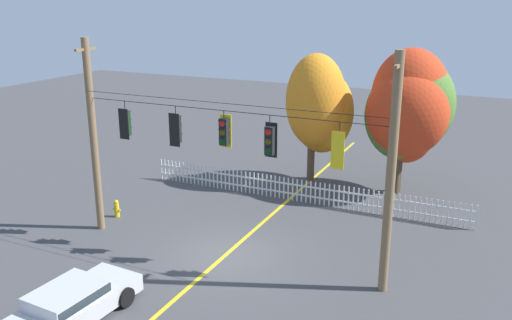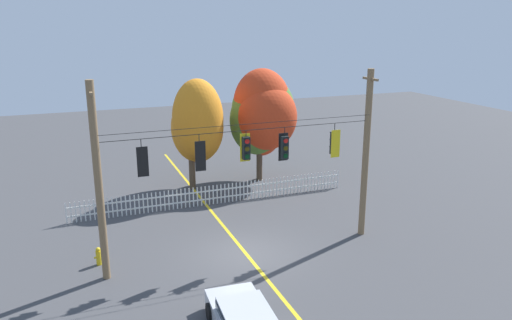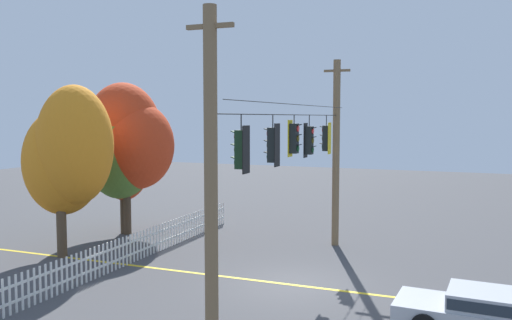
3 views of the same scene
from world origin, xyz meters
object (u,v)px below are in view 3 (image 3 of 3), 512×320
object	(u,v)px
traffic_signal_westbound_side	(273,145)
traffic_signal_northbound_secondary	(326,138)
traffic_signal_southbound_primary	(294,138)
autumn_maple_mid	(129,142)
traffic_signal_northbound_primary	(242,149)
traffic_signal_eastbound_side	(309,140)
autumn_maple_near_fence	(69,154)
parked_car	(488,313)
autumn_oak_far_east	(122,142)

from	to	relation	value
traffic_signal_westbound_side	traffic_signal_northbound_secondary	distance (m)	6.12
traffic_signal_westbound_side	traffic_signal_southbound_primary	distance (m)	1.98
autumn_maple_mid	traffic_signal_northbound_primary	bearing A→B (deg)	-132.95
traffic_signal_eastbound_side	traffic_signal_southbound_primary	bearing A→B (deg)	-179.99
autumn_maple_near_fence	traffic_signal_northbound_primary	bearing A→B (deg)	-116.33
parked_car	autumn_oak_far_east	bearing A→B (deg)	66.66
traffic_signal_northbound_primary	autumn_maple_near_fence	xyz separation A→B (m)	(4.61, 9.31, -0.64)
autumn_maple_near_fence	autumn_oak_far_east	xyz separation A→B (m)	(4.26, 0.61, 0.27)
autumn_maple_mid	autumn_oak_far_east	bearing A→B (deg)	95.97
traffic_signal_northbound_secondary	traffic_signal_southbound_primary	bearing A→B (deg)	179.73
traffic_signal_northbound_secondary	autumn_oak_far_east	bearing A→B (deg)	87.22
autumn_maple_near_fence	autumn_maple_mid	xyz separation A→B (m)	(4.30, 0.26, 0.29)
traffic_signal_westbound_side	traffic_signal_northbound_secondary	world-z (taller)	same
traffic_signal_northbound_primary	autumn_oak_far_east	distance (m)	13.31
traffic_signal_westbound_side	autumn_oak_far_east	distance (m)	11.92
traffic_signal_northbound_primary	traffic_signal_northbound_secondary	distance (m)	8.38
traffic_signal_southbound_primary	traffic_signal_northbound_secondary	distance (m)	4.14
autumn_maple_near_fence	traffic_signal_northbound_secondary	bearing A→B (deg)	-67.91
traffic_signal_northbound_secondary	parked_car	distance (m)	9.39
traffic_signal_westbound_side	autumn_maple_near_fence	bearing A→B (deg)	75.89
traffic_signal_northbound_primary	autumn_maple_near_fence	distance (m)	10.40
traffic_signal_eastbound_side	autumn_maple_mid	distance (m)	9.99
traffic_signal_westbound_side	traffic_signal_eastbound_side	bearing A→B (deg)	0.30
autumn_maple_near_fence	parked_car	world-z (taller)	autumn_maple_near_fence
traffic_signal_northbound_primary	traffic_signal_westbound_side	world-z (taller)	same
autumn_maple_near_fence	traffic_signal_southbound_primary	bearing A→B (deg)	-92.23
traffic_signal_northbound_primary	autumn_maple_near_fence	bearing A→B (deg)	63.67
traffic_signal_southbound_primary	autumn_maple_near_fence	xyz separation A→B (m)	(0.36, 9.29, -0.75)
traffic_signal_southbound_primary	autumn_maple_near_fence	distance (m)	9.33
autumn_oak_far_east	traffic_signal_westbound_side	bearing A→B (deg)	-123.63
traffic_signal_northbound_primary	parked_car	bearing A→B (deg)	-69.74
traffic_signal_northbound_secondary	traffic_signal_northbound_primary	bearing A→B (deg)	180.00
traffic_signal_eastbound_side	autumn_oak_far_east	bearing A→B (deg)	73.76
parked_car	traffic_signal_northbound_primary	bearing A→B (deg)	110.26
traffic_signal_eastbound_side	autumn_maple_near_fence	size ratio (longest dim) A/B	0.22
traffic_signal_northbound_secondary	parked_car	xyz separation A→B (m)	(-6.27, -5.73, -4.01)
autumn_maple_mid	parked_car	world-z (taller)	autumn_maple_mid
autumn_maple_near_fence	autumn_maple_mid	world-z (taller)	autumn_maple_mid
traffic_signal_eastbound_side	traffic_signal_westbound_side	bearing A→B (deg)	-179.70
autumn_maple_mid	autumn_oak_far_east	distance (m)	0.36
autumn_maple_near_fence	autumn_maple_mid	distance (m)	4.31
traffic_signal_westbound_side	traffic_signal_eastbound_side	size ratio (longest dim) A/B	0.99
autumn_oak_far_east	autumn_maple_near_fence	bearing A→B (deg)	-171.80
traffic_signal_eastbound_side	autumn_maple_near_fence	bearing A→B (deg)	98.42
autumn_maple_mid	autumn_oak_far_east	size ratio (longest dim) A/B	1.04
traffic_signal_southbound_primary	traffic_signal_northbound_secondary	size ratio (longest dim) A/B	0.89
traffic_signal_eastbound_side	autumn_maple_mid	xyz separation A→B (m)	(2.92, 9.54, -0.33)
traffic_signal_westbound_side	autumn_maple_mid	bearing A→B (deg)	55.24
traffic_signal_southbound_primary	autumn_oak_far_east	world-z (taller)	autumn_oak_far_east
traffic_signal_westbound_side	autumn_maple_near_fence	size ratio (longest dim) A/B	0.22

